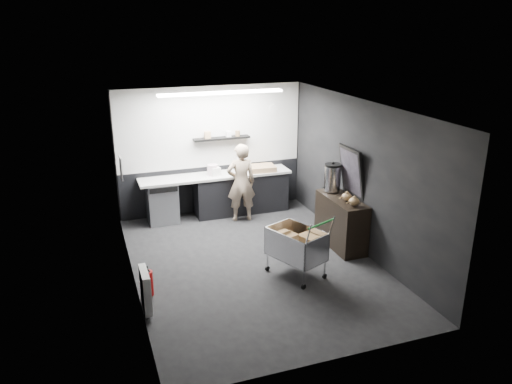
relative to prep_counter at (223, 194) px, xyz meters
name	(u,v)px	position (x,y,z in m)	size (l,w,h in m)	color
floor	(254,263)	(-0.14, -2.42, -0.46)	(5.50, 5.50, 0.00)	black
ceiling	(254,107)	(-0.14, -2.42, 2.24)	(5.50, 5.50, 0.00)	beige
wall_back	(211,150)	(-0.14, 0.33, 0.89)	(5.50, 5.50, 0.00)	black
wall_front	(333,262)	(-0.14, -5.17, 0.89)	(5.50, 5.50, 0.00)	black
wall_left	(128,203)	(-2.14, -2.42, 0.89)	(5.50, 5.50, 0.00)	black
wall_right	(361,177)	(1.86, -2.42, 0.89)	(5.50, 5.50, 0.00)	black
kitchen_wall_panel	(211,127)	(-0.14, 0.31, 1.39)	(3.95, 0.02, 1.70)	silver
dado_panel	(213,188)	(-0.14, 0.31, 0.04)	(3.95, 0.02, 1.00)	black
floating_shelf	(222,138)	(0.06, 0.20, 1.16)	(1.20, 0.22, 0.04)	black
wall_clock	(274,109)	(1.26, 0.30, 1.69)	(0.20, 0.20, 0.03)	silver
poster	(121,168)	(-2.12, -1.12, 1.09)	(0.02, 0.30, 0.40)	white
poster_red_band	(121,164)	(-2.11, -1.12, 1.16)	(0.01, 0.22, 0.10)	red
radiator	(145,290)	(-2.08, -3.32, -0.11)	(0.10, 0.50, 0.60)	silver
ceiling_strip	(221,93)	(-0.14, -0.57, 2.21)	(2.40, 0.20, 0.04)	white
prep_counter	(223,194)	(0.00, 0.00, 0.00)	(3.20, 0.61, 0.90)	black
person	(241,183)	(0.28, -0.45, 0.36)	(0.59, 0.39, 1.63)	beige
shopping_cart	(296,246)	(0.38, -3.02, 0.05)	(0.93, 1.19, 1.07)	silver
sideboard	(341,215)	(1.62, -2.22, 0.13)	(0.53, 1.23, 1.85)	black
fire_extinguisher	(148,282)	(-1.99, -2.91, -0.22)	(0.15, 0.15, 0.49)	#AD0B0B
cardboard_box	(262,168)	(0.87, -0.05, 0.50)	(0.56, 0.43, 0.11)	#A48057
pink_tub	(213,170)	(-0.20, 0.00, 0.55)	(0.22, 0.22, 0.22)	silver
white_container	(215,171)	(-0.16, -0.05, 0.53)	(0.19, 0.15, 0.17)	silver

